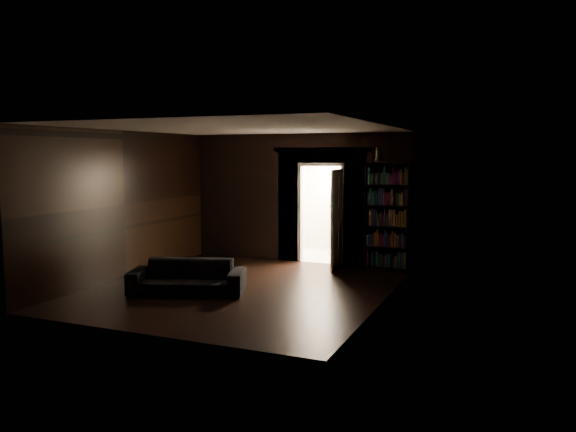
{
  "coord_description": "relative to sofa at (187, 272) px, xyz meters",
  "views": [
    {
      "loc": [
        4.47,
        -8.62,
        2.35
      ],
      "look_at": [
        0.51,
        0.9,
        1.21
      ],
      "focal_mm": 35.0,
      "sensor_mm": 36.0,
      "label": 1
    }
  ],
  "objects": [
    {
      "name": "door",
      "position": [
        1.7,
        2.96,
        0.66
      ],
      "size": [
        0.11,
        0.85,
        2.05
      ],
      "primitive_type": "cube",
      "rotation": [
        0.0,
        0.0,
        1.65
      ],
      "color": "silver",
      "rests_on": "ground"
    },
    {
      "name": "figurine",
      "position": [
        2.45,
        3.27,
        1.98
      ],
      "size": [
        0.13,
        0.13,
        0.29
      ],
      "primitive_type": "cube",
      "rotation": [
        0.0,
        0.0,
        0.36
      ],
      "color": "white",
      "rests_on": "bookshelf"
    },
    {
      "name": "bookshelf",
      "position": [
        2.7,
        3.2,
        0.73
      ],
      "size": [
        0.91,
        0.35,
        2.2
      ],
      "primitive_type": "cube",
      "rotation": [
        0.0,
        0.0,
        -0.03
      ],
      "color": "black",
      "rests_on": "ground"
    },
    {
      "name": "room_walls",
      "position": [
        0.69,
        1.73,
        1.31
      ],
      "size": [
        5.02,
        5.61,
        2.84
      ],
      "color": "black",
      "rests_on": "ground"
    },
    {
      "name": "refrigerator",
      "position": [
        1.46,
        4.68,
        0.46
      ],
      "size": [
        0.81,
        0.76,
        1.65
      ],
      "primitive_type": "cube",
      "rotation": [
        0.0,
        0.0,
        0.12
      ],
      "color": "white",
      "rests_on": "ground"
    },
    {
      "name": "bottles",
      "position": [
        1.43,
        4.66,
        1.41
      ],
      "size": [
        0.65,
        0.13,
        0.26
      ],
      "primitive_type": "cube",
      "rotation": [
        0.0,
        0.0,
        -0.08
      ],
      "color": "black",
      "rests_on": "refrigerator"
    },
    {
      "name": "kitchen_alcove",
      "position": [
        1.2,
        4.52,
        0.84
      ],
      "size": [
        2.2,
        1.8,
        2.6
      ],
      "color": "#BDB7A5",
      "rests_on": "ground"
    },
    {
      "name": "sofa",
      "position": [
        0.0,
        0.0,
        0.0
      ],
      "size": [
        2.09,
        1.41,
        0.74
      ],
      "primitive_type": "imported",
      "rotation": [
        0.0,
        0.0,
        0.33
      ],
      "color": "black",
      "rests_on": "ground"
    },
    {
      "name": "ground",
      "position": [
        0.7,
        0.65,
        -0.37
      ],
      "size": [
        5.5,
        5.5,
        0.0
      ],
      "primitive_type": "plane",
      "color": "black",
      "rests_on": "ground"
    }
  ]
}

